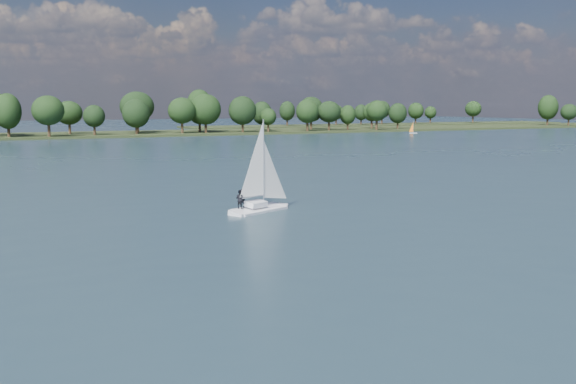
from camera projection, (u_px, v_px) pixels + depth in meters
The scene contains 6 objects.
ground at pixel (185, 161), 124.24m from camera, with size 700.00×700.00×0.00m, color #233342.
far_shore at pixel (89, 136), 223.78m from camera, with size 660.00×40.00×1.50m, color black.
far_shore_back at pixel (389, 125), 336.50m from camera, with size 220.00×30.00×1.40m, color black.
sailboat at pixel (258, 185), 64.68m from camera, with size 7.60×4.95×9.75m.
dinghy_orange at pixel (413, 130), 242.37m from camera, with size 3.11×2.49×4.68m.
treeline at pixel (34, 113), 211.91m from camera, with size 562.43×74.06×18.02m.
Camera 1 is at (-36.90, -19.96, 10.79)m, focal length 40.00 mm.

